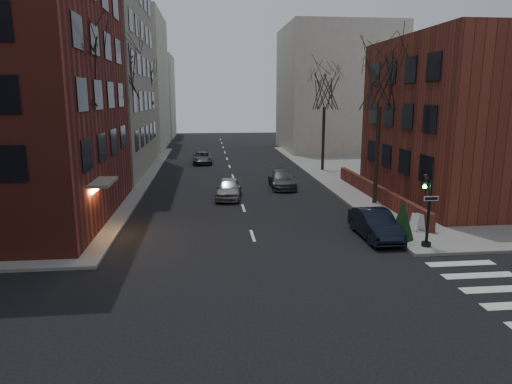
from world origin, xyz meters
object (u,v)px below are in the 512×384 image
parked_sedan (375,224)px  car_lane_silver (229,188)px  tree_right_a (381,82)px  car_lane_gray (282,179)px  streetlamp_near (121,138)px  tree_left_c (144,87)px  streetlamp_far (154,122)px  sandwich_board (417,222)px  tree_left_b (119,72)px  evergreen_shrub (402,219)px  car_lane_far (202,158)px  tree_left_a (76,69)px  traffic_signal (428,210)px  tree_right_b (325,91)px

parked_sedan → car_lane_silver: size_ratio=1.04×
tree_right_a → car_lane_gray: (-5.20, 6.45, -7.35)m
streetlamp_near → car_lane_gray: streetlamp_near is taller
tree_left_c → streetlamp_far: bearing=73.3°
tree_right_a → car_lane_silver: (-9.60, 3.03, -7.31)m
tree_left_c → parked_sedan: tree_left_c is taller
tree_right_a → streetlamp_far: bearing=125.3°
streetlamp_far → car_lane_silver: bearing=-70.6°
car_lane_silver → sandwich_board: size_ratio=4.61×
tree_left_b → evergreen_shrub: tree_left_b is taller
car_lane_far → tree_left_a: bearing=-104.9°
traffic_signal → parked_sedan: traffic_signal is taller
parked_sedan → evergreen_shrub: 1.38m
tree_right_b → parked_sedan: (-2.60, -21.04, -6.86)m
tree_left_a → parked_sedan: size_ratio=2.34×
tree_left_a → streetlamp_far: (0.60, 28.00, -4.23)m
tree_left_a → car_lane_gray: (12.40, 10.45, -7.79)m
streetlamp_near → tree_left_c: bearing=91.9°
tree_right_a → sandwich_board: size_ratio=10.57×
car_lane_silver → evergreen_shrub: evergreen_shrub is taller
tree_right_b → evergreen_shrub: (-1.50, -21.75, -6.44)m
tree_right_a → car_lane_silver: bearing=162.5°
tree_left_b → sandwich_board: tree_left_b is taller
tree_right_a → sandwich_board: tree_right_a is taller
streetlamp_far → evergreen_shrub: streetlamp_far is taller
traffic_signal → streetlamp_far: bearing=116.1°
streetlamp_near → sandwich_board: size_ratio=6.83×
tree_right_a → car_lane_far: size_ratio=2.20×
parked_sedan → tree_left_b: bearing=134.2°
tree_right_b → car_lane_silver: (-9.60, -10.97, -6.86)m
traffic_signal → tree_left_c: (-16.74, 31.01, 6.12)m
car_lane_far → streetlamp_near: bearing=-109.3°
tree_right_b → car_lane_silver: 16.12m
sandwich_board → tree_right_b: bearing=72.9°
streetlamp_far → car_lane_gray: streetlamp_far is taller
streetlamp_far → evergreen_shrub: size_ratio=3.14×
tree_right_a → parked_sedan: tree_right_a is taller
traffic_signal → car_lane_silver: (-8.74, 12.03, -1.19)m
tree_right_b → car_lane_gray: tree_right_b is taller
car_lane_silver → tree_left_b: bearing=154.8°
sandwich_board → evergreen_shrub: 2.03m
tree_left_c → streetlamp_near: (0.60, -18.00, -3.79)m
streetlamp_near → tree_left_a: bearing=-94.3°
sandwich_board → tree_left_c: bearing=104.7°
traffic_signal → car_lane_silver: bearing=126.0°
tree_right_a → parked_sedan: 10.47m
tree_left_c → streetlamp_near: bearing=-88.1°
evergreen_shrub → sandwich_board: bearing=42.2°
parked_sedan → car_lane_gray: parked_sedan is taller
tree_left_a → evergreen_shrub: 18.08m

